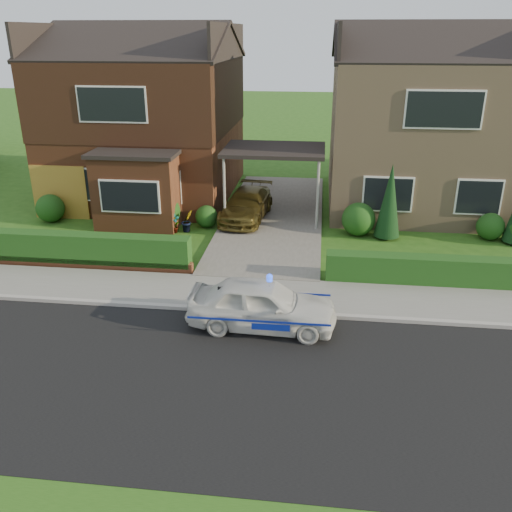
# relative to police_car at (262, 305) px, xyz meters

# --- Properties ---
(ground) EXTENTS (120.00, 120.00, 0.00)m
(ground) POSITION_rel_police_car_xyz_m (-0.48, -2.40, -0.62)
(ground) COLOR #265316
(ground) RESTS_ON ground
(road) EXTENTS (60.00, 6.00, 0.02)m
(road) POSITION_rel_police_car_xyz_m (-0.48, -2.40, -0.62)
(road) COLOR black
(road) RESTS_ON ground
(kerb) EXTENTS (60.00, 0.16, 0.12)m
(kerb) POSITION_rel_police_car_xyz_m (-0.48, 0.65, -0.56)
(kerb) COLOR #9E9993
(kerb) RESTS_ON ground
(sidewalk) EXTENTS (60.00, 2.00, 0.10)m
(sidewalk) POSITION_rel_police_car_xyz_m (-0.48, 1.70, -0.57)
(sidewalk) COLOR slate
(sidewalk) RESTS_ON ground
(driveway) EXTENTS (3.80, 12.00, 0.12)m
(driveway) POSITION_rel_police_car_xyz_m (-0.48, 8.60, -0.56)
(driveway) COLOR #666059
(driveway) RESTS_ON ground
(house_left) EXTENTS (7.50, 9.53, 7.25)m
(house_left) POSITION_rel_police_car_xyz_m (-6.26, 11.50, 3.19)
(house_left) COLOR brown
(house_left) RESTS_ON ground
(house_right) EXTENTS (7.50, 8.06, 7.25)m
(house_right) POSITION_rel_police_car_xyz_m (5.32, 11.59, 3.04)
(house_right) COLOR tan
(house_right) RESTS_ON ground
(carport_link) EXTENTS (3.80, 3.00, 2.77)m
(carport_link) POSITION_rel_police_car_xyz_m (-0.48, 8.55, 2.03)
(carport_link) COLOR black
(carport_link) RESTS_ON ground
(garage_door) EXTENTS (2.20, 0.10, 2.10)m
(garage_door) POSITION_rel_police_car_xyz_m (-8.73, 7.56, 0.43)
(garage_door) COLOR #966120
(garage_door) RESTS_ON ground
(dwarf_wall) EXTENTS (7.70, 0.25, 0.36)m
(dwarf_wall) POSITION_rel_police_car_xyz_m (-6.28, 2.90, -0.44)
(dwarf_wall) COLOR brown
(dwarf_wall) RESTS_ON ground
(hedge_left) EXTENTS (7.50, 0.55, 0.90)m
(hedge_left) POSITION_rel_police_car_xyz_m (-6.28, 3.05, -0.62)
(hedge_left) COLOR #133B13
(hedge_left) RESTS_ON ground
(hedge_right) EXTENTS (7.50, 0.55, 0.80)m
(hedge_right) POSITION_rel_police_car_xyz_m (5.32, 2.95, -0.62)
(hedge_right) COLOR #133B13
(hedge_right) RESTS_ON ground
(shrub_left_far) EXTENTS (1.08, 1.08, 1.08)m
(shrub_left_far) POSITION_rel_police_car_xyz_m (-8.98, 7.10, -0.08)
(shrub_left_far) COLOR #133B13
(shrub_left_far) RESTS_ON ground
(shrub_left_mid) EXTENTS (1.32, 1.32, 1.32)m
(shrub_left_mid) POSITION_rel_police_car_xyz_m (-4.48, 6.90, 0.04)
(shrub_left_mid) COLOR #133B13
(shrub_left_mid) RESTS_ON ground
(shrub_left_near) EXTENTS (0.84, 0.84, 0.84)m
(shrub_left_near) POSITION_rel_police_car_xyz_m (-2.88, 7.20, -0.20)
(shrub_left_near) COLOR #133B13
(shrub_left_near) RESTS_ON ground
(shrub_right_near) EXTENTS (1.20, 1.20, 1.20)m
(shrub_right_near) POSITION_rel_police_car_xyz_m (2.72, 7.00, -0.02)
(shrub_right_near) COLOR #133B13
(shrub_right_near) RESTS_ON ground
(shrub_right_mid) EXTENTS (0.96, 0.96, 0.96)m
(shrub_right_mid) POSITION_rel_police_car_xyz_m (7.32, 7.10, -0.14)
(shrub_right_mid) COLOR #133B13
(shrub_right_mid) RESTS_ON ground
(conifer_a) EXTENTS (0.90, 0.90, 2.60)m
(conifer_a) POSITION_rel_police_car_xyz_m (3.72, 6.80, 0.68)
(conifer_a) COLOR black
(conifer_a) RESTS_ON ground
(police_car) EXTENTS (3.36, 3.71, 1.41)m
(police_car) POSITION_rel_police_car_xyz_m (0.00, 0.00, 0.00)
(police_car) COLOR silver
(police_car) RESTS_ON ground
(driveway_car) EXTENTS (1.91, 3.91, 1.09)m
(driveway_car) POSITION_rel_police_car_xyz_m (-1.48, 8.04, 0.04)
(driveway_car) COLOR brown
(driveway_car) RESTS_ON driveway
(potted_plant_a) EXTENTS (0.41, 0.32, 0.71)m
(potted_plant_a) POSITION_rel_police_car_xyz_m (-3.91, 6.39, -0.27)
(potted_plant_a) COLOR gray
(potted_plant_a) RESTS_ON ground
(potted_plant_b) EXTENTS (0.57, 0.56, 0.80)m
(potted_plant_b) POSITION_rel_police_car_xyz_m (-3.48, 6.60, -0.22)
(potted_plant_b) COLOR gray
(potted_plant_b) RESTS_ON ground
(potted_plant_c) EXTENTS (0.51, 0.51, 0.66)m
(potted_plant_c) POSITION_rel_police_car_xyz_m (-2.98, 3.94, -0.29)
(potted_plant_c) COLOR gray
(potted_plant_c) RESTS_ON ground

